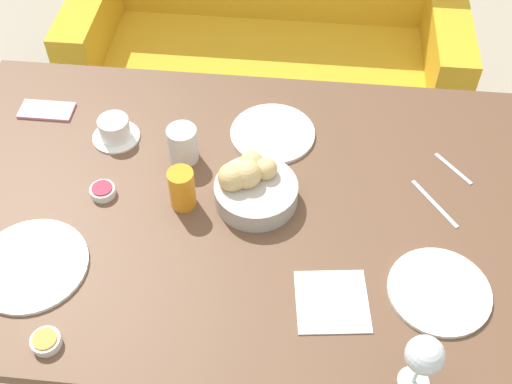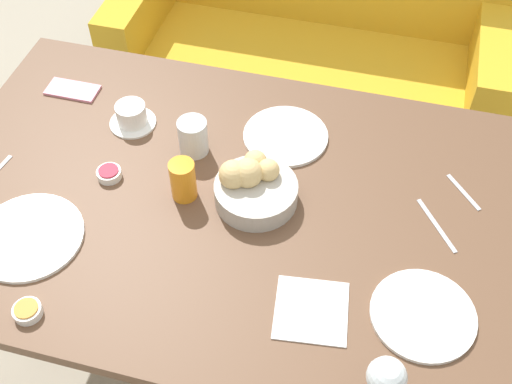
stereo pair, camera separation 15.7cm
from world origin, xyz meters
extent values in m
plane|color=#A89E89|center=(0.00, 0.00, 0.00)|extent=(10.00, 10.00, 0.00)
cube|color=brown|center=(0.00, 0.00, 0.74)|extent=(1.56, 0.99, 0.03)
cube|color=brown|center=(-0.73, 0.44, 0.36)|extent=(0.06, 0.06, 0.72)
cube|color=brown|center=(0.73, 0.44, 0.36)|extent=(0.06, 0.06, 0.72)
cube|color=gold|center=(-0.02, 1.13, 0.21)|extent=(1.51, 0.70, 0.42)
cube|color=gold|center=(-0.71, 1.13, 0.31)|extent=(0.14, 0.70, 0.62)
cube|color=gold|center=(0.66, 1.13, 0.31)|extent=(0.14, 0.70, 0.62)
cylinder|color=#B2ADA3|center=(0.05, 0.02, 0.79)|extent=(0.21, 0.21, 0.05)
sphere|color=#DBB775|center=(0.07, 0.06, 0.83)|extent=(0.06, 0.06, 0.06)
sphere|color=#DBB775|center=(-0.01, 0.02, 0.84)|extent=(0.07, 0.07, 0.07)
sphere|color=#DBB775|center=(0.02, 0.03, 0.84)|extent=(0.07, 0.07, 0.07)
sphere|color=#DBB775|center=(0.03, 0.08, 0.83)|extent=(0.06, 0.06, 0.06)
cylinder|color=white|center=(-0.44, -0.23, 0.76)|extent=(0.26, 0.26, 0.01)
cylinder|color=white|center=(0.48, -0.20, 0.76)|extent=(0.23, 0.23, 0.01)
cylinder|color=white|center=(0.07, 0.25, 0.76)|extent=(0.23, 0.23, 0.01)
cylinder|color=orange|center=(-0.13, -0.01, 0.81)|extent=(0.06, 0.06, 0.11)
cylinder|color=silver|center=(-0.16, 0.15, 0.81)|extent=(0.08, 0.08, 0.10)
cylinder|color=silver|center=(0.41, -0.42, 0.76)|extent=(0.06, 0.06, 0.00)
cylinder|color=silver|center=(0.41, -0.42, 0.80)|extent=(0.01, 0.01, 0.07)
sphere|color=silver|center=(0.41, -0.42, 0.88)|extent=(0.08, 0.08, 0.08)
cylinder|color=white|center=(-0.35, 0.20, 0.76)|extent=(0.13, 0.13, 0.01)
cylinder|color=white|center=(-0.35, 0.20, 0.79)|extent=(0.08, 0.08, 0.06)
cylinder|color=white|center=(-0.34, 0.00, 0.77)|extent=(0.06, 0.06, 0.02)
cylinder|color=#A3192D|center=(-0.34, 0.00, 0.78)|extent=(0.05, 0.05, 0.00)
cylinder|color=white|center=(-0.35, -0.41, 0.77)|extent=(0.06, 0.06, 0.02)
cylinder|color=#C67F28|center=(-0.35, -0.41, 0.78)|extent=(0.05, 0.05, 0.00)
cube|color=#B7B7BC|center=(0.49, 0.05, 0.76)|extent=(0.11, 0.15, 0.00)
cube|color=#B7B7BC|center=(0.54, 0.17, 0.76)|extent=(0.09, 0.11, 0.00)
cube|color=white|center=(0.24, -0.25, 0.76)|extent=(0.18, 0.18, 0.00)
cube|color=pink|center=(-0.57, 0.28, 0.76)|extent=(0.15, 0.07, 0.01)
camera|label=1|loc=(0.15, -0.99, 1.98)|focal=45.00mm
camera|label=2|loc=(0.30, -0.96, 1.98)|focal=45.00mm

